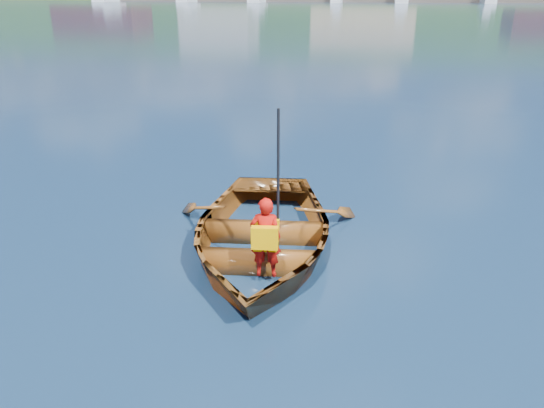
% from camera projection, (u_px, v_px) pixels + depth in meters
% --- Properties ---
extents(ground, '(600.00, 600.00, 0.00)m').
position_uv_depth(ground, '(350.00, 280.00, 7.08)').
color(ground, '#13203C').
rests_on(ground, ground).
extents(rowboat, '(3.53, 4.59, 0.88)m').
position_uv_depth(rowboat, '(260.00, 232.00, 7.77)').
color(rowboat, brown).
rests_on(rowboat, ground).
extents(child_paddler, '(0.43, 0.38, 2.19)m').
position_uv_depth(child_paddler, '(266.00, 236.00, 6.79)').
color(child_paddler, '#BA0F09').
rests_on(child_paddler, ground).
extents(dock, '(160.01, 4.53, 0.80)m').
position_uv_depth(dock, '(373.00, 1.00, 141.81)').
color(dock, '#51473E').
rests_on(dock, ground).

